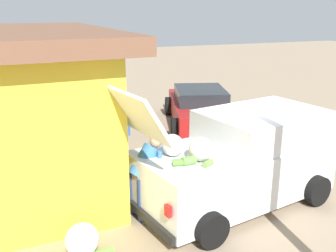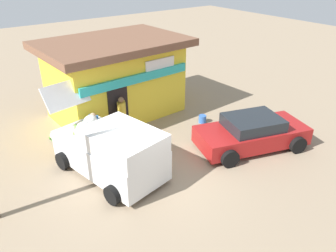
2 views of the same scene
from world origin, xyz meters
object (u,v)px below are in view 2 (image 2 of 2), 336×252
Objects in this scene: parked_sedan at (252,133)px; paint_bucket at (202,119)px; delivery_van at (112,150)px; unloaded_banana_pile at (59,135)px; customer_bending at (90,126)px; storefront_bar at (115,77)px; vendor_standing at (122,113)px.

parked_sedan is 13.46× the size of paint_bucket.
unloaded_banana_pile is (-0.68, 3.34, -0.69)m from delivery_van.
customer_bending is at bearing 169.51° from paint_bucket.
delivery_van is at bearing 163.04° from parked_sedan.
paint_bucket is (2.57, -3.15, -1.61)m from storefront_bar.
vendor_standing is at bearing 53.63° from delivery_van.
paint_bucket is (-0.12, 2.68, -0.44)m from parked_sedan.
customer_bending is at bearing -173.93° from vendor_standing.
parked_sedan is 2.91× the size of customer_bending.
paint_bucket is (3.44, -1.07, -0.83)m from vendor_standing.
vendor_standing is (1.60, 2.17, 0.08)m from delivery_van.
unloaded_banana_pile is 6.14m from paint_bucket.
delivery_van is 5.21m from paint_bucket.
storefront_bar is 4.99m from delivery_van.
parked_sedan is at bearing -16.96° from delivery_van.
parked_sedan is 2.72m from paint_bucket.
storefront_bar is at bearing 59.81° from delivery_van.
storefront_bar reaches higher than unloaded_banana_pile.
vendor_standing reaches higher than paint_bucket.
vendor_standing is at bearing -112.82° from storefront_bar.
unloaded_banana_pile is at bearing 139.93° from parked_sedan.
delivery_van is 1.05× the size of parked_sedan.
delivery_van reaches higher than customer_bending.
paint_bucket is at bearing -10.49° from customer_bending.
paint_bucket is at bearing -21.35° from unloaded_banana_pile.
paint_bucket is (5.72, -2.24, -0.06)m from unloaded_banana_pile.
storefront_bar reaches higher than delivery_van.
parked_sedan is at bearing -46.42° from vendor_standing.
customer_bending is (0.12, 2.01, 0.03)m from delivery_van.
vendor_standing reaches higher than customer_bending.
unloaded_banana_pile is at bearing 158.65° from paint_bucket.
vendor_standing is at bearing 133.58° from parked_sedan.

